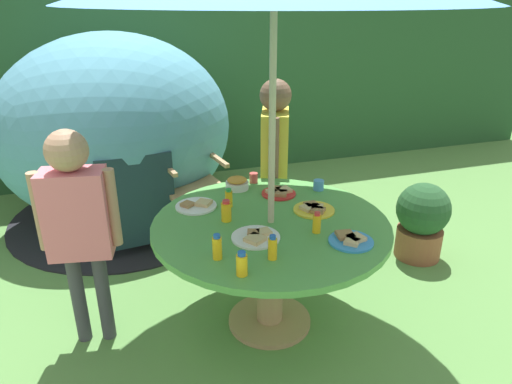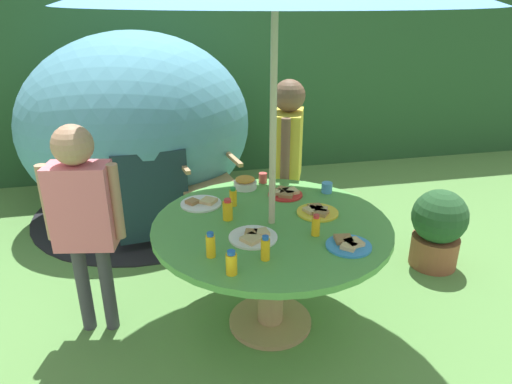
# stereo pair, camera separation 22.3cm
# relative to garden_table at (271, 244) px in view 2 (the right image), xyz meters

# --- Properties ---
(ground_plane) EXTENTS (10.00, 10.00, 0.02)m
(ground_plane) POSITION_rel_garden_table_xyz_m (0.00, 0.00, -0.57)
(ground_plane) COLOR #548442
(hedge_backdrop) EXTENTS (9.00, 0.70, 2.10)m
(hedge_backdrop) POSITION_rel_garden_table_xyz_m (0.00, 3.03, 0.49)
(hedge_backdrop) COLOR #234C28
(hedge_backdrop) RESTS_ON ground_plane
(garden_table) EXTENTS (1.34, 1.34, 0.69)m
(garden_table) POSITION_rel_garden_table_xyz_m (0.00, 0.00, 0.00)
(garden_table) COLOR tan
(garden_table) RESTS_ON ground_plane
(wooden_chair) EXTENTS (0.53, 0.54, 0.91)m
(wooden_chair) POSITION_rel_garden_table_xyz_m (-0.25, 1.32, -0.04)
(wooden_chair) COLOR tan
(wooden_chair) RESTS_ON ground_plane
(dome_tent) EXTENTS (2.24, 2.24, 1.61)m
(dome_tent) POSITION_rel_garden_table_xyz_m (-0.76, 1.82, 0.24)
(dome_tent) COLOR teal
(dome_tent) RESTS_ON ground_plane
(potted_plant) EXTENTS (0.40, 0.40, 0.60)m
(potted_plant) POSITION_rel_garden_table_xyz_m (1.35, 0.40, -0.24)
(potted_plant) COLOR brown
(potted_plant) RESTS_ON ground_plane
(child_in_yellow_shirt) EXTENTS (0.30, 0.43, 1.33)m
(child_in_yellow_shirt) POSITION_rel_garden_table_xyz_m (0.33, 0.86, 0.30)
(child_in_yellow_shirt) COLOR brown
(child_in_yellow_shirt) RESTS_ON ground_plane
(child_in_pink_shirt) EXTENTS (0.42, 0.24, 1.27)m
(child_in_pink_shirt) POSITION_rel_garden_table_xyz_m (-1.02, 0.18, 0.25)
(child_in_pink_shirt) COLOR #3F3F47
(child_in_pink_shirt) RESTS_ON ground_plane
(snack_bowl) EXTENTS (0.15, 0.15, 0.08)m
(snack_bowl) POSITION_rel_garden_table_xyz_m (-0.05, 0.52, 0.18)
(snack_bowl) COLOR white
(snack_bowl) RESTS_ON garden_table
(plate_near_left) EXTENTS (0.23, 0.23, 0.03)m
(plate_near_left) POSITION_rel_garden_table_xyz_m (0.32, -0.34, 0.15)
(plate_near_left) COLOR #338CD8
(plate_near_left) RESTS_ON garden_table
(plate_mid_right) EXTENTS (0.24, 0.24, 0.03)m
(plate_mid_right) POSITION_rel_garden_table_xyz_m (0.29, 0.06, 0.15)
(plate_mid_right) COLOR yellow
(plate_mid_right) RESTS_ON garden_table
(plate_center_front) EXTENTS (0.26, 0.26, 0.03)m
(plate_center_front) POSITION_rel_garden_table_xyz_m (-0.14, -0.16, 0.15)
(plate_center_front) COLOR white
(plate_center_front) RESTS_ON garden_table
(plate_far_right) EXTENTS (0.22, 0.22, 0.03)m
(plate_far_right) POSITION_rel_garden_table_xyz_m (0.18, 0.35, 0.15)
(plate_far_right) COLOR red
(plate_far_right) RESTS_ON garden_table
(plate_center_back) EXTENTS (0.25, 0.25, 0.03)m
(plate_center_back) POSITION_rel_garden_table_xyz_m (-0.36, 0.32, 0.15)
(plate_center_back) COLOR white
(plate_center_back) RESTS_ON garden_table
(juice_bottle_near_right) EXTENTS (0.04, 0.04, 0.13)m
(juice_bottle_near_right) POSITION_rel_garden_table_xyz_m (-0.12, -0.37, 0.20)
(juice_bottle_near_right) COLOR yellow
(juice_bottle_near_right) RESTS_ON garden_table
(juice_bottle_far_left) EXTENTS (0.05, 0.05, 0.13)m
(juice_bottle_far_left) POSITION_rel_garden_table_xyz_m (-0.38, -0.29, 0.20)
(juice_bottle_far_left) COLOR yellow
(juice_bottle_far_left) RESTS_ON garden_table
(juice_bottle_mid_left) EXTENTS (0.05, 0.05, 0.12)m
(juice_bottle_mid_left) POSITION_rel_garden_table_xyz_m (0.19, -0.19, 0.19)
(juice_bottle_mid_left) COLOR yellow
(juice_bottle_mid_left) RESTS_ON garden_table
(juice_bottle_front_edge) EXTENTS (0.06, 0.06, 0.13)m
(juice_bottle_front_edge) POSITION_rel_garden_table_xyz_m (-0.23, 0.09, 0.20)
(juice_bottle_front_edge) COLOR yellow
(juice_bottle_front_edge) RESTS_ON garden_table
(juice_bottle_back_edge) EXTENTS (0.05, 0.05, 0.12)m
(juice_bottle_back_edge) POSITION_rel_garden_table_xyz_m (-0.30, -0.46, 0.19)
(juice_bottle_back_edge) COLOR yellow
(juice_bottle_back_edge) RESTS_ON garden_table
(juice_bottle_spot_a) EXTENTS (0.04, 0.04, 0.12)m
(juice_bottle_spot_a) POSITION_rel_garden_table_xyz_m (-0.17, 0.27, 0.19)
(juice_bottle_spot_a) COLOR yellow
(juice_bottle_spot_a) RESTS_ON garden_table
(cup_near) EXTENTS (0.06, 0.06, 0.07)m
(cup_near) POSITION_rel_garden_table_xyz_m (0.08, 0.60, 0.17)
(cup_near) COLOR #E04C47
(cup_near) RESTS_ON garden_table
(cup_far) EXTENTS (0.07, 0.07, 0.07)m
(cup_far) POSITION_rel_garden_table_xyz_m (0.45, 0.34, 0.17)
(cup_far) COLOR #4C99D8
(cup_far) RESTS_ON garden_table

